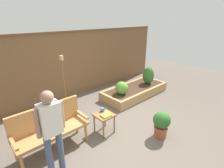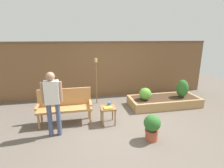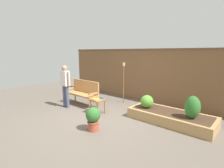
# 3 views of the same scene
# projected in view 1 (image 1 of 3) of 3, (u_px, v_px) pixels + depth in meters

# --- Properties ---
(ground_plane) EXTENTS (14.00, 14.00, 0.00)m
(ground_plane) POSITION_uv_depth(u_px,v_px,m) (122.00, 131.00, 4.22)
(ground_plane) COLOR #60564C
(fence_back) EXTENTS (8.40, 0.14, 2.16)m
(fence_back) POSITION_uv_depth(u_px,v_px,m) (64.00, 66.00, 5.60)
(fence_back) COLOR brown
(fence_back) RESTS_ON ground_plane
(garden_bench) EXTENTS (1.44, 0.48, 0.94)m
(garden_bench) POSITION_uv_depth(u_px,v_px,m) (49.00, 125.00, 3.50)
(garden_bench) COLOR #B77F47
(garden_bench) RESTS_ON ground_plane
(side_table) EXTENTS (0.40, 0.40, 0.48)m
(side_table) POSITION_uv_depth(u_px,v_px,m) (104.00, 118.00, 4.04)
(side_table) COLOR olive
(side_table) RESTS_ON ground_plane
(cup_on_table) EXTENTS (0.13, 0.09, 0.09)m
(cup_on_table) POSITION_uv_depth(u_px,v_px,m) (102.00, 110.00, 4.12)
(cup_on_table) COLOR teal
(cup_on_table) RESTS_ON side_table
(book_on_table) EXTENTS (0.22, 0.19, 0.04)m
(book_on_table) POSITION_uv_depth(u_px,v_px,m) (106.00, 115.00, 3.94)
(book_on_table) COLOR gold
(book_on_table) RESTS_ON side_table
(potted_boxwood) EXTENTS (0.38, 0.38, 0.62)m
(potted_boxwood) POSITION_uv_depth(u_px,v_px,m) (161.00, 123.00, 3.92)
(potted_boxwood) COLOR #A84C33
(potted_boxwood) RESTS_ON ground_plane
(raised_planter_bed) EXTENTS (2.40, 1.00, 0.30)m
(raised_planter_bed) POSITION_uv_depth(u_px,v_px,m) (135.00, 91.00, 6.09)
(raised_planter_bed) COLOR #AD8451
(raised_planter_bed) RESTS_ON ground_plane
(shrub_near_bench) EXTENTS (0.40, 0.40, 0.40)m
(shrub_near_bench) POSITION_uv_depth(u_px,v_px,m) (122.00, 88.00, 5.43)
(shrub_near_bench) COLOR brown
(shrub_near_bench) RESTS_ON raised_planter_bed
(shrub_far_corner) EXTENTS (0.39, 0.39, 0.61)m
(shrub_far_corner) POSITION_uv_depth(u_px,v_px,m) (148.00, 75.00, 6.24)
(shrub_far_corner) COLOR brown
(shrub_far_corner) RESTS_ON raised_planter_bed
(tiki_torch) EXTENTS (0.10, 0.10, 1.61)m
(tiki_torch) POSITION_uv_depth(u_px,v_px,m) (63.00, 74.00, 4.77)
(tiki_torch) COLOR brown
(tiki_torch) RESTS_ON ground_plane
(person_by_bench) EXTENTS (0.47, 0.20, 1.56)m
(person_by_bench) POSITION_uv_depth(u_px,v_px,m) (51.00, 127.00, 2.77)
(person_by_bench) COLOR #475170
(person_by_bench) RESTS_ON ground_plane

